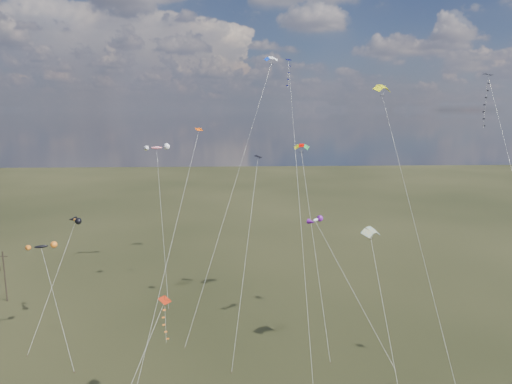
{
  "coord_description": "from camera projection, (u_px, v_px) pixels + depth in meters",
  "views": [
    {
      "loc": [
        -2.7,
        -38.21,
        29.12
      ],
      "look_at": [
        0.0,
        18.0,
        19.0
      ],
      "focal_mm": 32.0,
      "sensor_mm": 36.0,
      "label": 1
    }
  ],
  "objects": [
    {
      "name": "utility_pole_near",
      "position": [
        5.0,
        276.0,
        69.82
      ],
      "size": [
        1.4,
        0.2,
        8.0
      ],
      "color": "black",
      "rests_on": "ground"
    },
    {
      "name": "novelty_black_orange",
      "position": [
        41.0,
        247.0,
        56.07
      ],
      "size": [
        7.37,
        8.51,
        13.02
      ],
      "color": "black",
      "rests_on": "ground"
    },
    {
      "name": "diamond_black_mid",
      "position": [
        252.0,
        209.0,
        58.54
      ],
      "size": [
        4.34,
        14.84,
        23.14
      ],
      "color": "black",
      "rests_on": "ground"
    },
    {
      "name": "diamond_black_high",
      "position": [
        490.0,
        117.0,
        50.17
      ],
      "size": [
        1.92,
        23.11,
        33.19
      ],
      "color": "black",
      "rests_on": "ground"
    },
    {
      "name": "novelty_white_purple",
      "position": [
        316.0,
        221.0,
        58.56
      ],
      "size": [
        8.8,
        11.06,
        15.65
      ],
      "color": "silver",
      "rests_on": "ground"
    },
    {
      "name": "parafoil_yellow",
      "position": [
        383.0,
        88.0,
        58.21
      ],
      "size": [
        5.53,
        18.35,
        32.77
      ],
      "color": "#CECD0A",
      "rests_on": "ground"
    },
    {
      "name": "parafoil_blue_white",
      "position": [
        271.0,
        60.0,
        76.39
      ],
      "size": [
        14.02,
        27.38,
        38.4
      ],
      "color": "blue",
      "rests_on": "ground"
    },
    {
      "name": "diamond_red_low",
      "position": [
        163.0,
        326.0,
        41.84
      ],
      "size": [
        5.73,
        8.61,
        12.2
      ],
      "color": "#AB240C",
      "rests_on": "ground"
    },
    {
      "name": "diamond_orange_center",
      "position": [
        185.0,
        188.0,
        61.28
      ],
      "size": [
        6.18,
        23.61,
        26.56
      ],
      "color": "#EC4703",
      "rests_on": "ground"
    },
    {
      "name": "parafoil_striped",
      "position": [
        371.0,
        230.0,
        51.1
      ],
      "size": [
        2.75,
        11.21,
        16.55
      ],
      "color": "yellow",
      "rests_on": "ground"
    },
    {
      "name": "parafoil_tricolor",
      "position": [
        302.0,
        147.0,
        63.89
      ],
      "size": [
        2.75,
        16.25,
        24.76
      ],
      "color": "#DDDC08",
      "rests_on": "ground"
    },
    {
      "name": "novelty_redwhite_stripe",
      "position": [
        157.0,
        148.0,
        80.06
      ],
      "size": [
        5.85,
        18.13,
        23.29
      ],
      "color": "red",
      "rests_on": "ground"
    },
    {
      "name": "novelty_orange_black",
      "position": [
        75.0,
        221.0,
        59.05
      ],
      "size": [
        5.6,
        8.31,
        15.55
      ],
      "color": "orange",
      "rests_on": "ground"
    },
    {
      "name": "diamond_navy_tall",
      "position": [
        290.0,
        98.0,
        60.31
      ],
      "size": [
        1.07,
        21.8,
        35.95
      ],
      "color": "#080848",
      "rests_on": "ground"
    }
  ]
}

